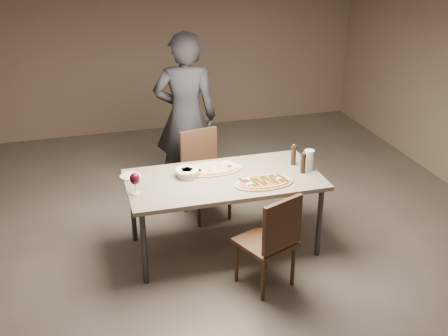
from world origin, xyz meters
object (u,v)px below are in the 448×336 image
object	(u,v)px
pepper_mill_left	(303,163)
dining_table	(224,183)
bread_basket	(187,172)
zucchini_pizza	(263,182)
ham_pizza	(212,169)
diner	(186,117)
chair_near	(272,238)
carafe	(309,160)
chair_far	(203,169)

from	to	relation	value
pepper_mill_left	dining_table	bearing A→B (deg)	173.06
dining_table	bread_basket	distance (m)	0.36
zucchini_pizza	pepper_mill_left	bearing A→B (deg)	36.12
pepper_mill_left	ham_pizza	bearing A→B (deg)	160.85
pepper_mill_left	diner	xyz separation A→B (m)	(-0.84, 1.31, 0.10)
chair_near	diner	xyz separation A→B (m)	(-0.31, 1.95, 0.44)
zucchini_pizza	pepper_mill_left	distance (m)	0.46
carafe	chair_far	xyz separation A→B (m)	(-0.85, 0.78, -0.33)
bread_basket	diner	xyz separation A→B (m)	(0.23, 1.09, 0.15)
zucchini_pizza	chair_near	distance (m)	0.59
pepper_mill_left	chair_near	bearing A→B (deg)	-129.43
carafe	chair_far	world-z (taller)	carafe
zucchini_pizza	bread_basket	distance (m)	0.72
chair_near	chair_far	distance (m)	1.50
bread_basket	chair_near	xyz separation A→B (m)	(0.54, -0.86, -0.29)
pepper_mill_left	zucchini_pizza	bearing A→B (deg)	-163.74
carafe	pepper_mill_left	bearing A→B (deg)	-146.99
carafe	bread_basket	bearing A→B (deg)	172.21
diner	dining_table	bearing A→B (deg)	106.69
chair_near	chair_far	size ratio (longest dim) A/B	0.97
dining_table	diner	world-z (taller)	diner
chair_far	diner	size ratio (longest dim) A/B	0.49
dining_table	bread_basket	xyz separation A→B (m)	(-0.32, 0.12, 0.11)
carafe	zucchini_pizza	bearing A→B (deg)	-160.71
bread_basket	zucchini_pizza	bearing A→B (deg)	-28.24
dining_table	ham_pizza	distance (m)	0.21
carafe	chair_near	world-z (taller)	carafe
dining_table	pepper_mill_left	size ratio (longest dim) A/B	8.52
dining_table	carafe	distance (m)	0.85
ham_pizza	carafe	bearing A→B (deg)	-14.50
dining_table	pepper_mill_left	xyz separation A→B (m)	(0.75, -0.09, 0.16)
ham_pizza	chair_far	size ratio (longest dim) A/B	0.62
chair_near	chair_far	world-z (taller)	chair_far
chair_far	carafe	bearing A→B (deg)	126.21
zucchini_pizza	diner	distance (m)	1.50
ham_pizza	carafe	world-z (taller)	carafe
dining_table	diner	xyz separation A→B (m)	(-0.09, 1.22, 0.25)
ham_pizza	chair_far	xyz separation A→B (m)	(0.04, 0.56, -0.25)
zucchini_pizza	ham_pizza	size ratio (longest dim) A/B	0.97
dining_table	carafe	world-z (taller)	carafe
bread_basket	chair_far	xyz separation A→B (m)	(0.31, 0.63, -0.28)
dining_table	carafe	size ratio (longest dim) A/B	9.19
bread_basket	pepper_mill_left	xyz separation A→B (m)	(1.07, -0.21, 0.05)
bread_basket	diner	size ratio (longest dim) A/B	0.12
dining_table	chair_far	size ratio (longest dim) A/B	1.95
zucchini_pizza	pepper_mill_left	size ratio (longest dim) A/B	2.63
ham_pizza	diner	world-z (taller)	diner
zucchini_pizza	chair_near	xyz separation A→B (m)	(-0.10, -0.52, -0.26)
ham_pizza	chair_near	distance (m)	1.00
zucchini_pizza	chair_far	xyz separation A→B (m)	(-0.33, 0.97, -0.25)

